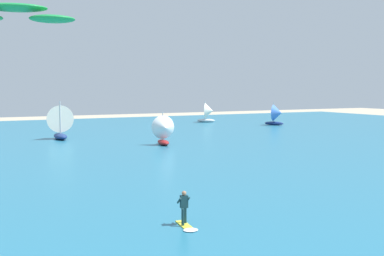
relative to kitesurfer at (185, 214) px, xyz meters
The scene contains 7 objects.
ocean 35.41m from the kitesurfer, 86.60° to the left, with size 160.00×90.00×0.10m, color #236B89.
kitesurfer is the anchor object (origin of this frame).
kite 13.21m from the kitesurfer, 137.88° to the left, with size 6.17×3.61×0.89m.
sailboat_center_horizon 31.57m from the kitesurfer, 68.16° to the left, with size 2.90×3.36×3.83m.
sailboat_mid_left 62.39m from the kitesurfer, 48.72° to the left, with size 3.45×3.67×4.08m.
sailboat_leading 67.73m from the kitesurfer, 59.98° to the left, with size 3.72×3.49×4.13m.
sailboat_heeled_over 41.82m from the kitesurfer, 86.74° to the left, with size 3.52×4.16×4.89m.
Camera 1 is at (-11.70, -3.57, 6.67)m, focal length 43.63 mm.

